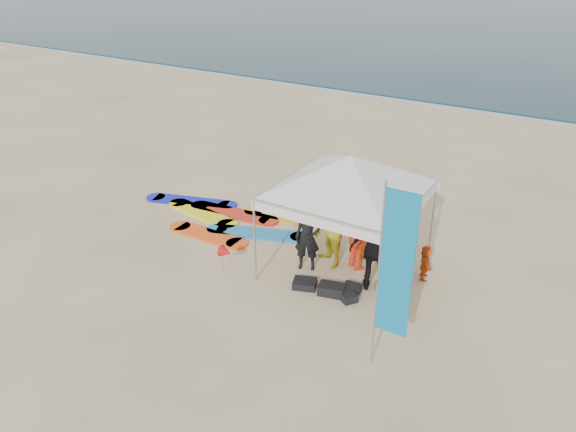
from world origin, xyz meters
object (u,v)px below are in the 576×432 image
(person_black_a, at_px, (308,238))
(person_yellow, at_px, (330,232))
(surfboard_spread, at_px, (230,218))
(person_black_b, at_px, (377,249))
(person_orange_b, at_px, (365,222))
(feather_flag, at_px, (395,268))
(person_orange_a, at_px, (359,233))
(person_seated, at_px, (425,262))
(canopy_tent, at_px, (351,156))
(marker_pennant, at_px, (226,252))

(person_black_a, height_order, person_yellow, person_yellow)
(person_yellow, xyz_separation_m, surfboard_spread, (-3.38, 0.66, -0.84))
(person_black_a, xyz_separation_m, person_black_b, (1.65, 0.04, 0.18))
(person_orange_b, height_order, feather_flag, feather_flag)
(person_orange_b, bearing_deg, person_orange_a, 100.71)
(person_seated, xyz_separation_m, surfboard_spread, (-5.46, 0.08, -0.38))
(person_orange_a, distance_m, feather_flag, 3.60)
(person_yellow, bearing_deg, person_orange_a, 55.50)
(person_orange_a, xyz_separation_m, canopy_tent, (-0.23, -0.19, 1.84))
(person_seated, relative_size, feather_flag, 0.23)
(person_black_b, distance_m, person_orange_b, 1.40)
(person_black_b, distance_m, feather_flag, 2.77)
(person_black_a, xyz_separation_m, surfboard_spread, (-3.02, 1.05, -0.75))
(person_yellow, relative_size, person_seated, 2.11)
(person_black_a, height_order, person_seated, person_black_a)
(feather_flag, height_order, surfboard_spread, feather_flag)
(person_orange_a, xyz_separation_m, marker_pennant, (-2.46, -1.72, -0.40))
(person_orange_a, bearing_deg, person_black_a, 61.42)
(person_black_a, xyz_separation_m, feather_flag, (2.85, -2.20, 1.29))
(person_yellow, height_order, canopy_tent, canopy_tent)
(feather_flag, bearing_deg, surfboard_spread, 151.02)
(feather_flag, distance_m, marker_pennant, 4.75)
(person_black_a, distance_m, person_orange_b, 1.46)
(person_black_a, relative_size, person_yellow, 0.90)
(person_yellow, bearing_deg, surfboard_spread, -157.88)
(person_black_b, height_order, person_seated, person_black_b)
(canopy_tent, distance_m, marker_pennant, 3.52)
(person_black_b, bearing_deg, person_yellow, -40.31)
(person_black_a, height_order, marker_pennant, person_black_a)
(person_yellow, distance_m, canopy_tent, 1.91)
(person_orange_a, height_order, surfboard_spread, person_orange_a)
(person_orange_b, height_order, canopy_tent, canopy_tent)
(person_yellow, xyz_separation_m, person_seated, (2.08, 0.59, -0.46))
(person_orange_a, height_order, person_orange_b, person_orange_b)
(person_yellow, xyz_separation_m, person_orange_b, (0.49, 0.80, 0.03))
(person_orange_b, height_order, surfboard_spread, person_orange_b)
(feather_flag, bearing_deg, person_orange_b, 120.56)
(person_orange_b, distance_m, person_seated, 1.68)
(person_black_a, height_order, person_orange_a, person_orange_a)
(canopy_tent, distance_m, surfboard_spread, 4.67)
(person_orange_a, height_order, marker_pennant, person_orange_a)
(canopy_tent, xyz_separation_m, feather_flag, (2.10, -2.65, -0.66))
(person_orange_b, bearing_deg, canopy_tent, 80.17)
(person_black_a, height_order, canopy_tent, canopy_tent)
(person_orange_b, distance_m, surfboard_spread, 3.97)
(person_black_a, relative_size, person_orange_a, 0.88)
(person_yellow, height_order, person_orange_a, person_orange_a)
(person_orange_b, distance_m, marker_pennant, 3.28)
(canopy_tent, relative_size, surfboard_spread, 0.82)
(marker_pennant, bearing_deg, canopy_tent, 34.41)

